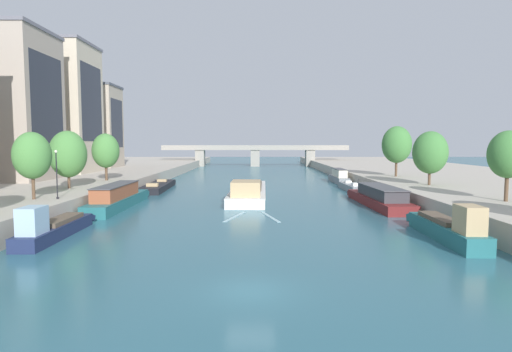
% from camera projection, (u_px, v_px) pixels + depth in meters
% --- Properties ---
extents(ground_plane, '(400.00, 400.00, 0.00)m').
position_uv_depth(ground_plane, '(252.00, 291.00, 21.01)').
color(ground_plane, '#2D6070').
extents(quay_left, '(36.00, 170.00, 2.05)m').
position_uv_depth(quay_left, '(64.00, 178.00, 75.92)').
color(quay_left, '#B7AD9E').
rests_on(quay_left, ground).
extents(quay_right, '(36.00, 170.00, 2.05)m').
position_uv_depth(quay_right, '(450.00, 178.00, 75.57)').
color(quay_right, '#B7AD9E').
rests_on(quay_right, ground).
extents(barge_midriver, '(5.17, 23.73, 2.95)m').
position_uv_depth(barge_midriver, '(250.00, 191.00, 56.75)').
color(barge_midriver, silver).
rests_on(barge_midriver, ground).
extents(wake_behind_barge, '(5.60, 5.94, 0.03)m').
position_uv_depth(wake_behind_barge, '(255.00, 217.00, 42.07)').
color(wake_behind_barge, '#A0CCD6').
rests_on(wake_behind_barge, ground).
extents(moored_boat_left_far, '(2.15, 11.31, 3.01)m').
position_uv_depth(moored_boat_left_far, '(56.00, 227.00, 32.69)').
color(moored_boat_left_far, '#1E284C').
rests_on(moored_boat_left_far, ground).
extents(moored_boat_left_midway, '(2.81, 16.79, 2.82)m').
position_uv_depth(moored_boat_left_midway, '(120.00, 198.00, 48.05)').
color(moored_boat_left_midway, '#23666B').
rests_on(moored_boat_left_midway, ground).
extents(moored_boat_left_near, '(3.77, 16.28, 2.07)m').
position_uv_depth(moored_boat_left_near, '(161.00, 186.00, 66.88)').
color(moored_boat_left_near, black).
rests_on(moored_boat_left_near, ground).
extents(moored_boat_right_midway, '(2.18, 11.65, 3.25)m').
position_uv_depth(moored_boat_right_midway, '(450.00, 228.00, 31.81)').
color(moored_boat_right_midway, '#23666B').
rests_on(moored_boat_right_midway, ground).
extents(moored_boat_right_gap_after, '(3.95, 16.76, 2.44)m').
position_uv_depth(moored_boat_right_gap_after, '(381.00, 197.00, 49.35)').
color(moored_boat_right_gap_after, maroon).
rests_on(moored_boat_right_gap_after, ground).
extents(moored_boat_right_downstream, '(2.31, 10.36, 2.11)m').
position_uv_depth(moored_boat_right_downstream, '(353.00, 187.00, 65.30)').
color(moored_boat_right_downstream, gray).
rests_on(moored_boat_right_downstream, ground).
extents(moored_boat_right_second, '(2.02, 11.62, 2.69)m').
position_uv_depth(moored_boat_right_second, '(341.00, 177.00, 77.78)').
color(moored_boat_right_second, gray).
rests_on(moored_boat_right_second, ground).
extents(tree_left_distant, '(3.54, 3.54, 6.58)m').
position_uv_depth(tree_left_distant, '(35.00, 156.00, 39.99)').
color(tree_left_distant, brown).
rests_on(tree_left_distant, quay_left).
extents(tree_left_past_mid, '(4.36, 4.36, 6.97)m').
position_uv_depth(tree_left_past_mid, '(70.00, 154.00, 49.71)').
color(tree_left_past_mid, brown).
rests_on(tree_left_past_mid, quay_left).
extents(tree_left_by_lamp, '(3.89, 3.89, 6.87)m').
position_uv_depth(tree_left_by_lamp, '(108.00, 151.00, 60.28)').
color(tree_left_by_lamp, brown).
rests_on(tree_left_by_lamp, quay_left).
extents(tree_right_second, '(3.58, 3.58, 6.68)m').
position_uv_depth(tree_right_second, '(511.00, 155.00, 38.32)').
color(tree_right_second, brown).
rests_on(tree_right_second, quay_right).
extents(tree_right_by_lamp, '(4.41, 4.41, 7.02)m').
position_uv_depth(tree_right_by_lamp, '(433.00, 153.00, 53.24)').
color(tree_right_by_lamp, brown).
rests_on(tree_right_by_lamp, quay_right).
extents(tree_right_midway, '(4.73, 4.73, 8.21)m').
position_uv_depth(tree_right_midway, '(399.00, 145.00, 66.89)').
color(tree_right_midway, brown).
rests_on(tree_right_midway, quay_right).
extents(lamppost_left_bank, '(0.28, 0.28, 4.81)m').
position_uv_depth(lamppost_left_bank, '(59.00, 172.00, 40.30)').
color(lamppost_left_bank, black).
rests_on(lamppost_left_bank, quay_left).
extents(building_left_corner, '(12.88, 11.83, 22.08)m').
position_uv_depth(building_left_corner, '(8.00, 105.00, 60.63)').
color(building_left_corner, '#A89989').
rests_on(building_left_corner, quay_left).
extents(building_left_middle, '(13.53, 11.93, 23.75)m').
position_uv_depth(building_left_middle, '(59.00, 108.00, 76.22)').
color(building_left_middle, beige).
rests_on(building_left_middle, quay_left).
extents(building_left_tall, '(11.44, 9.60, 18.42)m').
position_uv_depth(building_left_tall, '(95.00, 126.00, 92.96)').
color(building_left_tall, '#B2A38E').
rests_on(building_left_tall, quay_left).
extents(bridge_far, '(59.22, 4.40, 6.75)m').
position_uv_depth(bridge_far, '(257.00, 153.00, 131.57)').
color(bridge_far, gray).
rests_on(bridge_far, ground).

